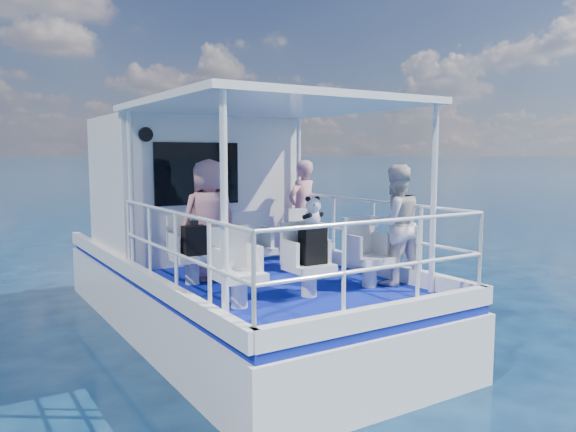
{
  "coord_description": "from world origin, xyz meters",
  "views": [
    {
      "loc": [
        -3.56,
        -6.34,
        2.52
      ],
      "look_at": [
        0.15,
        -0.4,
        1.76
      ],
      "focal_mm": 35.0,
      "sensor_mm": 36.0,
      "label": 1
    }
  ],
  "objects_px": {
    "passenger_port_fwd": "(209,220)",
    "passenger_stbd_aft": "(395,225)",
    "backpack_center": "(313,245)",
    "panda": "(312,211)"
  },
  "relations": [
    {
      "from": "backpack_center",
      "to": "panda",
      "type": "bearing_deg",
      "value": -151.18
    },
    {
      "from": "passenger_port_fwd",
      "to": "passenger_stbd_aft",
      "type": "xyz_separation_m",
      "value": [
        1.85,
        -1.49,
        -0.03
      ]
    },
    {
      "from": "backpack_center",
      "to": "passenger_port_fwd",
      "type": "bearing_deg",
      "value": 113.39
    },
    {
      "from": "passenger_port_fwd",
      "to": "passenger_stbd_aft",
      "type": "bearing_deg",
      "value": 142.37
    },
    {
      "from": "passenger_stbd_aft",
      "to": "backpack_center",
      "type": "bearing_deg",
      "value": 11.18
    },
    {
      "from": "passenger_stbd_aft",
      "to": "panda",
      "type": "height_order",
      "value": "passenger_stbd_aft"
    },
    {
      "from": "passenger_port_fwd",
      "to": "panda",
      "type": "bearing_deg",
      "value": 114.02
    },
    {
      "from": "backpack_center",
      "to": "panda",
      "type": "distance_m",
      "value": 0.39
    },
    {
      "from": "passenger_port_fwd",
      "to": "passenger_stbd_aft",
      "type": "distance_m",
      "value": 2.38
    },
    {
      "from": "passenger_stbd_aft",
      "to": "backpack_center",
      "type": "xyz_separation_m",
      "value": [
        -1.22,
        0.03,
        -0.15
      ]
    }
  ]
}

